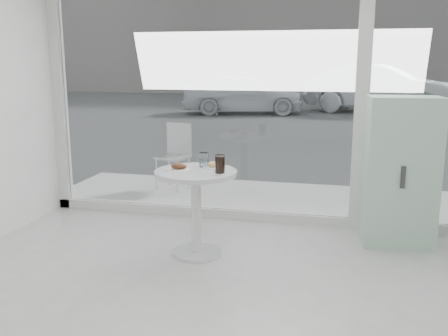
% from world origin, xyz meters
% --- Properties ---
extents(storefront, '(5.00, 0.14, 3.00)m').
position_xyz_m(storefront, '(0.07, 3.00, 1.71)').
color(storefront, silver).
rests_on(storefront, ground).
extents(main_table, '(0.72, 0.72, 0.77)m').
position_xyz_m(main_table, '(-0.50, 1.90, 0.55)').
color(main_table, silver).
rests_on(main_table, ground).
extents(patio_deck, '(5.60, 1.60, 0.05)m').
position_xyz_m(patio_deck, '(0.00, 3.80, 0.03)').
color(patio_deck, silver).
rests_on(patio_deck, ground).
extents(street, '(40.00, 24.00, 0.00)m').
position_xyz_m(street, '(0.00, 16.00, -0.00)').
color(street, '#3D3D3D').
rests_on(street, ground).
extents(far_building, '(40.00, 2.00, 8.00)m').
position_xyz_m(far_building, '(0.00, 25.00, 4.00)').
color(far_building, gray).
rests_on(far_building, ground).
extents(mint_cabinet, '(0.68, 0.48, 1.39)m').
position_xyz_m(mint_cabinet, '(1.27, 2.62, 0.70)').
color(mint_cabinet, '#A5D2B8').
rests_on(mint_cabinet, ground).
extents(patio_chair, '(0.44, 0.44, 0.86)m').
position_xyz_m(patio_chair, '(-1.40, 3.99, 0.54)').
color(patio_chair, silver).
rests_on(patio_chair, patio_deck).
extents(car_white, '(4.21, 2.41, 1.35)m').
position_xyz_m(car_white, '(-2.53, 14.14, 0.67)').
color(car_white, silver).
rests_on(car_white, street).
extents(car_silver, '(5.18, 3.10, 1.61)m').
position_xyz_m(car_silver, '(1.96, 15.30, 0.81)').
color(car_silver, '#A8AAB0').
rests_on(car_silver, street).
extents(plate_fritter, '(0.21, 0.21, 0.07)m').
position_xyz_m(plate_fritter, '(-0.64, 1.86, 0.80)').
color(plate_fritter, white).
rests_on(plate_fritter, main_table).
extents(plate_donut, '(0.21, 0.21, 0.05)m').
position_xyz_m(plate_donut, '(-0.37, 2.04, 0.79)').
color(plate_donut, white).
rests_on(plate_donut, main_table).
extents(water_tumbler_a, '(0.08, 0.08, 0.13)m').
position_xyz_m(water_tumbler_a, '(-0.48, 2.07, 0.83)').
color(water_tumbler_a, white).
rests_on(water_tumbler_a, main_table).
extents(water_tumbler_b, '(0.08, 0.08, 0.12)m').
position_xyz_m(water_tumbler_b, '(-0.48, 2.11, 0.82)').
color(water_tumbler_b, white).
rests_on(water_tumbler_b, main_table).
extents(cola_glass, '(0.08, 0.08, 0.16)m').
position_xyz_m(cola_glass, '(-0.27, 1.86, 0.85)').
color(cola_glass, white).
rests_on(cola_glass, main_table).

